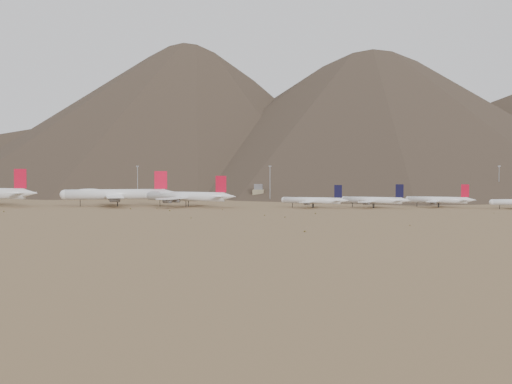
# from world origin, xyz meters

# --- Properties ---
(ground) EXTENTS (3000.00, 3000.00, 0.00)m
(ground) POSITION_xyz_m (0.00, 0.00, 0.00)
(ground) COLOR #9D7B51
(ground) RESTS_ON ground
(mountain_ridge) EXTENTS (4400.00, 1000.00, 300.00)m
(mountain_ridge) POSITION_xyz_m (0.00, 900.00, 150.00)
(mountain_ridge) COLOR #483A2B
(mountain_ridge) RESTS_ON ground
(widebody_centre) EXTENTS (70.77, 56.51, 22.00)m
(widebody_centre) POSITION_xyz_m (-50.28, 29.96, 7.59)
(widebody_centre) COLOR white
(widebody_centre) RESTS_ON ground
(widebody_east) EXTENTS (62.17, 49.62, 19.30)m
(widebody_east) POSITION_xyz_m (-4.78, 26.56, 6.65)
(widebody_east) COLOR white
(widebody_east) RESTS_ON ground
(narrowbody_a) EXTENTS (41.41, 30.53, 13.93)m
(narrowbody_a) POSITION_xyz_m (73.80, 24.11, 4.52)
(narrowbody_a) COLOR white
(narrowbody_a) RESTS_ON ground
(narrowbody_b) EXTENTS (41.38, 31.04, 14.39)m
(narrowbody_b) POSITION_xyz_m (109.99, 28.32, 4.67)
(narrowbody_b) COLOR white
(narrowbody_b) RESTS_ON ground
(narrowbody_c) EXTENTS (41.16, 30.73, 14.16)m
(narrowbody_c) POSITION_xyz_m (149.69, 38.68, 4.60)
(narrowbody_c) COLOR white
(narrowbody_c) RESTS_ON ground
(control_tower) EXTENTS (8.00, 8.00, 12.00)m
(control_tower) POSITION_xyz_m (30.00, 120.00, 5.32)
(control_tower) COLOR gray
(control_tower) RESTS_ON ground
(mast_west) EXTENTS (2.00, 0.60, 25.70)m
(mast_west) POSITION_xyz_m (-63.12, 124.08, 14.20)
(mast_west) COLOR gray
(mast_west) RESTS_ON ground
(mast_centre) EXTENTS (2.00, 0.60, 25.70)m
(mast_centre) POSITION_xyz_m (40.14, 103.16, 14.20)
(mast_centre) COLOR gray
(mast_centre) RESTS_ON ground
(mast_east) EXTENTS (2.00, 0.60, 25.70)m
(mast_east) POSITION_xyz_m (135.54, 145.33, 14.20)
(mast_east) COLOR gray
(mast_east) RESTS_ON ground
(mast_far_east) EXTENTS (2.00, 0.60, 25.70)m
(mast_far_east) POSITION_xyz_m (204.17, 125.85, 14.20)
(mast_far_east) COLOR gray
(mast_far_east) RESTS_ON ground
(desert_scrub) EXTENTS (412.08, 182.74, 0.87)m
(desert_scrub) POSITION_xyz_m (-19.79, -74.02, 0.34)
(desert_scrub) COLOR brown
(desert_scrub) RESTS_ON ground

